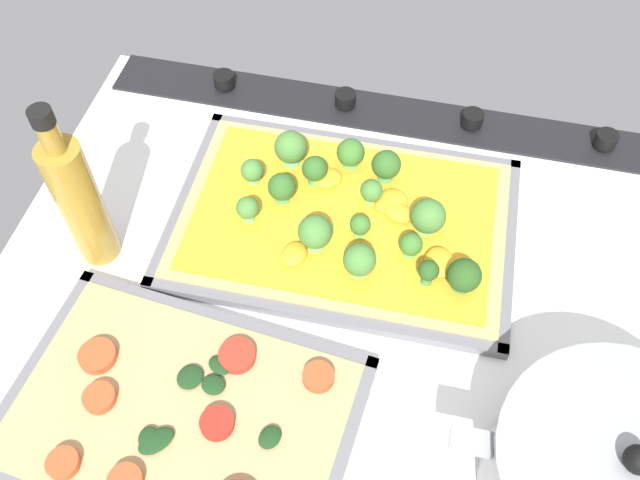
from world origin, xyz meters
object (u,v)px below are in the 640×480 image
(oil_bottle, at_px, (79,200))
(baking_tray_front, at_px, (343,224))
(baking_tray_back, at_px, (181,416))
(broccoli_pizza, at_px, (347,215))
(veggie_pizza_back, at_px, (180,414))

(oil_bottle, bearing_deg, baking_tray_front, -160.14)
(baking_tray_back, height_order, oil_bottle, oil_bottle)
(baking_tray_front, relative_size, broccoli_pizza, 1.06)
(veggie_pizza_back, relative_size, oil_bottle, 1.52)
(oil_bottle, bearing_deg, baking_tray_back, 132.66)
(veggie_pizza_back, bearing_deg, broccoli_pizza, -112.50)
(baking_tray_front, relative_size, oil_bottle, 1.83)
(broccoli_pizza, relative_size, veggie_pizza_back, 1.13)
(broccoli_pizza, bearing_deg, veggie_pizza_back, 67.50)
(baking_tray_back, bearing_deg, veggie_pizza_back, 139.52)
(baking_tray_back, bearing_deg, broccoli_pizza, -112.78)
(broccoli_pizza, height_order, baking_tray_back, broccoli_pizza)
(baking_tray_back, distance_m, veggie_pizza_back, 0.01)
(veggie_pizza_back, bearing_deg, oil_bottle, -47.30)
(baking_tray_front, distance_m, veggie_pizza_back, 0.29)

